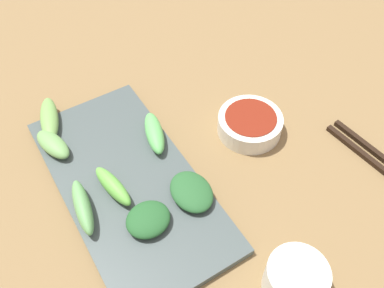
{
  "coord_description": "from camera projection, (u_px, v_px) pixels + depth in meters",
  "views": [
    {
      "loc": [
        0.16,
        0.33,
        0.52
      ],
      "look_at": [
        -0.04,
        0.01,
        0.05
      ],
      "focal_mm": 38.9,
      "sensor_mm": 36.0,
      "label": 1
    }
  ],
  "objects": [
    {
      "name": "tabletop",
      "position": [
        166.0,
        167.0,
        0.63
      ],
      "size": [
        2.1,
        2.1,
        0.02
      ],
      "primitive_type": "cube",
      "color": "olive",
      "rests_on": "ground"
    },
    {
      "name": "sauce_bowl",
      "position": [
        250.0,
        123.0,
        0.65
      ],
      "size": [
        0.1,
        0.1,
        0.03
      ],
      "color": "silver",
      "rests_on": "tabletop"
    },
    {
      "name": "serving_plate",
      "position": [
        129.0,
        183.0,
        0.59
      ],
      "size": [
        0.18,
        0.35,
        0.01
      ],
      "primitive_type": "cube",
      "color": "#424F4D",
      "rests_on": "tabletop"
    },
    {
      "name": "broccoli_stalk_0",
      "position": [
        113.0,
        186.0,
        0.56
      ],
      "size": [
        0.03,
        0.08,
        0.02
      ],
      "primitive_type": "ellipsoid",
      "rotation": [
        0.0,
        0.0,
        0.16
      ],
      "color": "#65B645",
      "rests_on": "serving_plate"
    },
    {
      "name": "broccoli_stalk_1",
      "position": [
        154.0,
        133.0,
        0.62
      ],
      "size": [
        0.05,
        0.09,
        0.02
      ],
      "primitive_type": "ellipsoid",
      "rotation": [
        0.0,
        0.0,
        -0.3
      ],
      "color": "#5CB75B",
      "rests_on": "serving_plate"
    },
    {
      "name": "broccoli_leafy_2",
      "position": [
        191.0,
        192.0,
        0.56
      ],
      "size": [
        0.06,
        0.07,
        0.02
      ],
      "primitive_type": "ellipsoid",
      "rotation": [
        0.0,
        0.0,
        -0.01
      ],
      "color": "#275C2D",
      "rests_on": "serving_plate"
    },
    {
      "name": "broccoli_stalk_3",
      "position": [
        53.0,
        144.0,
        0.61
      ],
      "size": [
        0.05,
        0.08,
        0.02
      ],
      "primitive_type": "ellipsoid",
      "rotation": [
        0.0,
        0.0,
        0.26
      ],
      "color": "#6CA458",
      "rests_on": "serving_plate"
    },
    {
      "name": "broccoli_stalk_4",
      "position": [
        49.0,
        119.0,
        0.65
      ],
      "size": [
        0.05,
        0.1,
        0.02
      ],
      "primitive_type": "ellipsoid",
      "rotation": [
        0.0,
        0.0,
        -0.28
      ],
      "color": "#6FA350",
      "rests_on": "serving_plate"
    },
    {
      "name": "broccoli_stalk_5",
      "position": [
        83.0,
        207.0,
        0.54
      ],
      "size": [
        0.04,
        0.09,
        0.03
      ],
      "primitive_type": "ellipsoid",
      "rotation": [
        0.0,
        0.0,
        -0.17
      ],
      "color": "#61A15A",
      "rests_on": "serving_plate"
    },
    {
      "name": "broccoli_leafy_6",
      "position": [
        148.0,
        219.0,
        0.53
      ],
      "size": [
        0.06,
        0.06,
        0.02
      ],
      "primitive_type": "ellipsoid",
      "rotation": [
        0.0,
        0.0,
        0.1
      ],
      "color": "#235929",
      "rests_on": "serving_plate"
    },
    {
      "name": "tea_cup",
      "position": [
        295.0,
        280.0,
        0.48
      ],
      "size": [
        0.07,
        0.07,
        0.05
      ],
      "primitive_type": "cylinder",
      "color": "white",
      "rests_on": "tabletop"
    }
  ]
}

